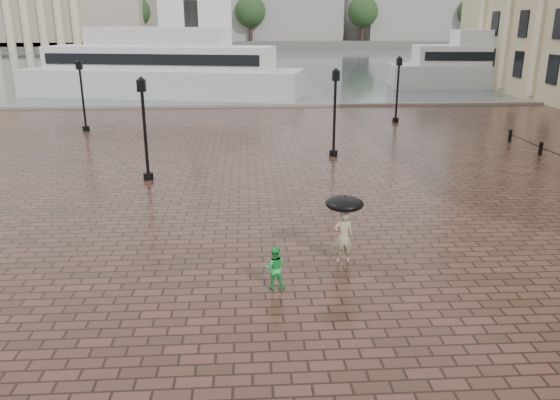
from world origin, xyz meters
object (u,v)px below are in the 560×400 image
object	(u,v)px
child_pedestrian	(274,268)
adult_pedestrian	(343,236)
ferry_near	(161,68)
ferry_far	(509,64)
street_lamps	(247,103)

from	to	relation	value
child_pedestrian	adult_pedestrian	bearing A→B (deg)	-140.49
ferry_near	ferry_far	bearing A→B (deg)	20.86
adult_pedestrian	ferry_near	bearing A→B (deg)	-77.14
street_lamps	child_pedestrian	size ratio (longest dim) A/B	18.26
adult_pedestrian	child_pedestrian	world-z (taller)	adult_pedestrian
adult_pedestrian	child_pedestrian	size ratio (longest dim) A/B	1.36
child_pedestrian	ferry_near	bearing A→B (deg)	-75.15
street_lamps	adult_pedestrian	xyz separation A→B (m)	(2.69, -16.85, -1.53)
child_pedestrian	ferry_far	xyz separation A→B (m)	(27.63, 45.47, 1.88)
adult_pedestrian	ferry_far	xyz separation A→B (m)	(25.55, 43.92, 1.67)
ferry_near	adult_pedestrian	bearing A→B (deg)	-61.91
child_pedestrian	street_lamps	bearing A→B (deg)	-85.28
adult_pedestrian	ferry_near	distance (m)	40.21
ferry_near	ferry_far	xyz separation A→B (m)	(36.21, 5.19, -0.13)
adult_pedestrian	ferry_far	size ratio (longest dim) A/B	0.06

